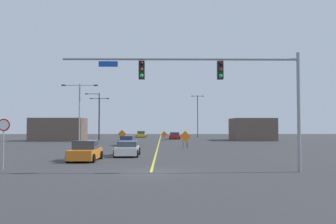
{
  "coord_description": "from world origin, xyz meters",
  "views": [
    {
      "loc": [
        0.72,
        -20.39,
        2.67
      ],
      "look_at": [
        1.37,
        32.16,
        4.66
      ],
      "focal_mm": 38.01,
      "sensor_mm": 36.0,
      "label": 1
    }
  ],
  "objects": [
    {
      "name": "roadside_building_east",
      "position": [
        16.67,
        43.52,
        1.98
      ],
      "size": [
        7.11,
        7.51,
        3.96
      ],
      "color": "brown",
      "rests_on": "ground"
    },
    {
      "name": "roadside_building_west",
      "position": [
        -17.59,
        41.68,
        1.98
      ],
      "size": [
        9.0,
        5.3,
        3.96
      ],
      "color": "brown",
      "rests_on": "ground"
    },
    {
      "name": "ground",
      "position": [
        0.0,
        0.0,
        0.0
      ],
      "size": [
        181.31,
        181.31,
        0.0
      ],
      "primitive_type": "plane",
      "color": "#38383A"
    },
    {
      "name": "construction_sign_right_lane",
      "position": [
        -6.02,
        36.91,
        1.2
      ],
      "size": [
        1.08,
        0.27,
        1.88
      ],
      "color": "orange",
      "rests_on": "ground"
    },
    {
      "name": "car_white_passing",
      "position": [
        -2.45,
        10.93,
        0.61
      ],
      "size": [
        2.11,
        4.28,
        1.29
      ],
      "color": "white",
      "rests_on": "ground"
    },
    {
      "name": "car_yellow_distant",
      "position": [
        -4.31,
        59.79,
        0.65
      ],
      "size": [
        2.15,
        4.3,
        1.41
      ],
      "color": "gold",
      "rests_on": "ground"
    },
    {
      "name": "stop_sign",
      "position": [
        -9.05,
        1.42,
        2.16
      ],
      "size": [
        0.76,
        0.07,
        3.08
      ],
      "color": "gray",
      "rests_on": "ground"
    },
    {
      "name": "street_lamp_far_left",
      "position": [
        8.46,
        60.28,
        5.47
      ],
      "size": [
        2.86,
        0.24,
        9.51
      ],
      "color": "black",
      "rests_on": "ground"
    },
    {
      "name": "construction_sign_left_lane",
      "position": [
        3.22,
        20.84,
        1.3
      ],
      "size": [
        1.31,
        0.2,
        2.06
      ],
      "color": "orange",
      "rests_on": "ground"
    },
    {
      "name": "car_orange_far",
      "position": [
        -5.22,
        6.75,
        0.69
      ],
      "size": [
        2.12,
        4.1,
        1.53
      ],
      "color": "orange",
      "rests_on": "ground"
    },
    {
      "name": "construction_sign_left_shoulder",
      "position": [
        -5.68,
        34.27,
        1.26
      ],
      "size": [
        1.32,
        0.05,
        2.0
      ],
      "color": "orange",
      "rests_on": "ground"
    },
    {
      "name": "construction_sign_right_shoulder",
      "position": [
        3.42,
        24.58,
        1.22
      ],
      "size": [
        1.24,
        0.13,
        1.94
      ],
      "color": "orange",
      "rests_on": "ground"
    },
    {
      "name": "road_centre_stripe",
      "position": [
        0.0,
        50.36,
        0.0
      ],
      "size": [
        0.16,
        100.73,
        0.01
      ],
      "color": "yellow",
      "rests_on": "ground"
    },
    {
      "name": "construction_sign_median_far",
      "position": [
        0.81,
        39.39,
        1.06
      ],
      "size": [
        1.09,
        0.11,
        1.7
      ],
      "color": "orange",
      "rests_on": "ground"
    },
    {
      "name": "car_red_approaching",
      "position": [
        2.9,
        49.27,
        0.64
      ],
      "size": [
        2.32,
        4.36,
        1.35
      ],
      "color": "red",
      "rests_on": "ground"
    },
    {
      "name": "street_lamp_near_right",
      "position": [
        -9.18,
        21.45,
        4.57
      ],
      "size": [
        4.25,
        0.24,
        7.56
      ],
      "color": "gray",
      "rests_on": "ground"
    },
    {
      "name": "street_lamp_near_left",
      "position": [
        -10.25,
        40.28,
        4.41
      ],
      "size": [
        3.27,
        0.24,
        7.4
      ],
      "color": "black",
      "rests_on": "ground"
    },
    {
      "name": "car_blue_near",
      "position": [
        -4.16,
        27.08,
        0.62
      ],
      "size": [
        2.19,
        3.97,
        1.29
      ],
      "color": "#1E389E",
      "rests_on": "ground"
    },
    {
      "name": "street_lamp_far_right",
      "position": [
        -9.8,
        36.46,
        4.4
      ],
      "size": [
        2.32,
        0.24,
        7.88
      ],
      "color": "black",
      "rests_on": "ground"
    },
    {
      "name": "traffic_signal_assembly",
      "position": [
        3.89,
        -0.01,
        5.28
      ],
      "size": [
        13.71,
        0.44,
        6.91
      ],
      "color": "gray",
      "rests_on": "ground"
    }
  ]
}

